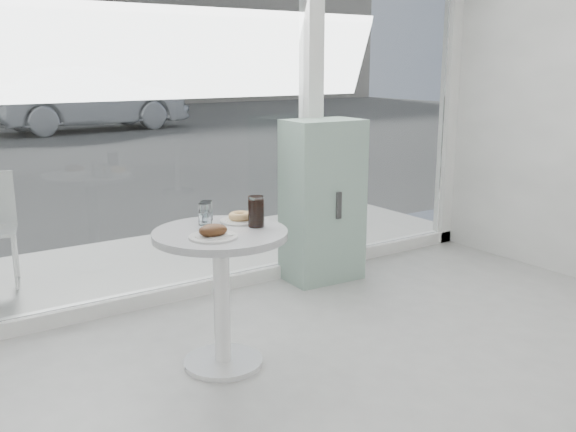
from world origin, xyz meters
TOP-DOWN VIEW (x-y plane):
  - storefront at (0.07, 3.00)m, footprint 5.00×0.14m
  - main_table at (-0.50, 1.90)m, footprint 0.72×0.72m
  - patio_deck at (0.00, 3.80)m, footprint 5.60×1.60m
  - mint_cabinet at (0.85, 2.78)m, footprint 0.59×0.42m
  - car_silver at (2.96, 15.12)m, footprint 4.89×2.13m
  - plate_fritter at (-0.59, 1.80)m, footprint 0.25×0.25m
  - plate_donut at (-0.31, 2.01)m, footprint 0.23×0.23m
  - water_tumbler_a at (-0.50, 2.07)m, footprint 0.07×0.07m
  - water_tumbler_b at (-0.45, 2.16)m, footprint 0.07×0.07m
  - cola_glass at (-0.29, 1.87)m, footprint 0.09×0.09m

SIDE VIEW (x-z plane):
  - patio_deck at x=0.00m, z-range 0.00..0.05m
  - main_table at x=-0.50m, z-range 0.17..0.94m
  - mint_cabinet at x=0.85m, z-range 0.00..1.23m
  - car_silver at x=2.96m, z-range 0.00..1.57m
  - plate_donut at x=-0.31m, z-range 0.76..0.82m
  - plate_fritter at x=-0.59m, z-range 0.76..0.83m
  - water_tumbler_b at x=-0.45m, z-range 0.76..0.87m
  - water_tumbler_a at x=-0.50m, z-range 0.76..0.88m
  - cola_glass at x=-0.29m, z-range 0.77..0.94m
  - storefront at x=0.07m, z-range 0.21..3.21m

